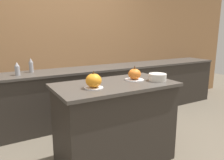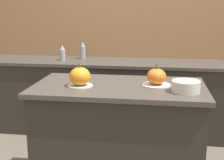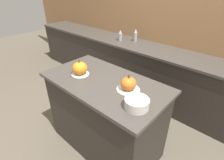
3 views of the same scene
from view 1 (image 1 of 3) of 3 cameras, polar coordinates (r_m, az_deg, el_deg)
The scene contains 9 objects.
ground_plane at distance 2.74m, azimuth 0.73°, elevation -20.10°, with size 12.00×12.00×0.00m, color #665B4C.
wall_back at distance 3.80m, azimuth -11.86°, elevation 8.79°, with size 8.00×0.06×2.50m.
kitchen_island at distance 2.52m, azimuth 0.76°, elevation -11.13°, with size 1.32×0.72×0.93m.
back_counter at distance 3.63m, azimuth -9.67°, elevation -4.23°, with size 6.00×0.60×0.89m.
pumpkin_cake_left at distance 2.16m, azimuth -4.83°, elevation -0.28°, with size 0.19×0.19×0.18m.
pumpkin_cake_right at distance 2.54m, azimuth 5.90°, elevation 1.39°, with size 0.22×0.22×0.17m.
bottle_tall at distance 3.48m, azimuth -20.39°, elevation 3.61°, with size 0.06×0.06×0.21m.
bottle_short at distance 3.30m, azimuth -23.53°, elevation 2.67°, with size 0.07×0.07×0.18m.
mixing_bowl at distance 2.55m, azimuth 11.80°, elevation 0.74°, with size 0.20×0.20×0.08m.
Camera 1 is at (-1.18, -1.99, 1.47)m, focal length 35.00 mm.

